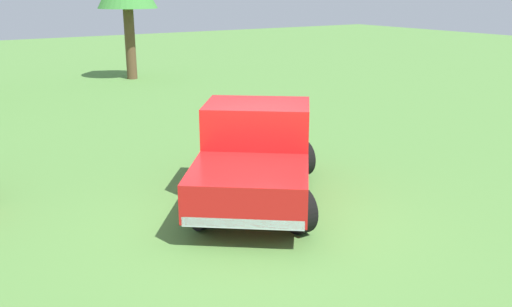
% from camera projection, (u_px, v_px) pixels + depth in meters
% --- Properties ---
extents(ground_plane, '(80.00, 80.00, 0.00)m').
position_uv_depth(ground_plane, '(254.00, 220.00, 9.56)').
color(ground_plane, '#54843D').
extents(pickup_truck, '(4.77, 4.33, 1.81)m').
position_uv_depth(pickup_truck, '(257.00, 150.00, 10.40)').
color(pickup_truck, black).
rests_on(pickup_truck, ground_plane).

